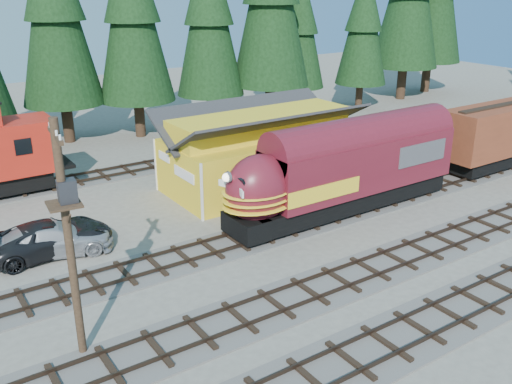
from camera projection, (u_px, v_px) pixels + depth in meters
ground at (376, 243)px, 29.37m from camera, size 120.00×120.00×0.00m
track_siding at (441, 183)px, 37.68m from camera, size 68.00×3.20×0.33m
track_spur at (74, 181)px, 38.06m from camera, size 32.00×3.20×0.33m
depot at (261, 142)px, 36.45m from camera, size 12.80×7.00×5.30m
conifer_backdrop at (228, 7)px, 47.84m from camera, size 80.42×22.37×17.54m
locomotive at (338, 174)px, 32.04m from camera, size 15.45×3.07×4.20m
utility_pole at (68, 227)px, 19.09m from camera, size 1.17×2.15×8.78m
pickup_truck_a at (50, 237)px, 28.11m from camera, size 6.06×2.92×1.66m
pickup_truck_b at (54, 239)px, 27.94m from camera, size 5.99×3.51×1.63m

